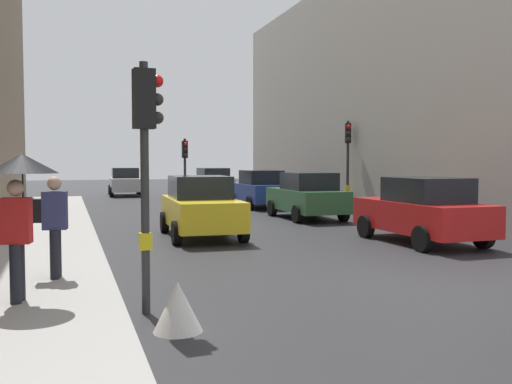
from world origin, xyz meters
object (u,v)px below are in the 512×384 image
at_px(car_red_sedan, 422,210).
at_px(car_white_compact, 212,182).
at_px(traffic_light_near_left, 146,141).
at_px(car_blue_van, 260,189).
at_px(traffic_light_mid_street, 348,149).
at_px(warning_sign_triangle, 178,307).
at_px(car_yellow_taxi, 201,207).
at_px(car_green_estate, 307,196).
at_px(car_silver_hatchback, 125,182).
at_px(traffic_light_far_median, 185,160).
at_px(pedestrian_with_grey_backpack, 52,221).
at_px(pedestrian_with_umbrella, 21,186).

bearing_deg(car_red_sedan, car_white_compact, 91.13).
relative_size(traffic_light_near_left, car_blue_van, 0.85).
distance_m(traffic_light_mid_street, warning_sign_triangle, 17.78).
relative_size(car_red_sedan, car_yellow_taxi, 0.98).
height_order(car_green_estate, car_yellow_taxi, same).
xyz_separation_m(traffic_light_near_left, warning_sign_triangle, (0.25, -1.01, -2.15)).
relative_size(car_silver_hatchback, car_white_compact, 1.00).
xyz_separation_m(traffic_light_mid_street, car_green_estate, (-2.71, -1.89, -1.80)).
bearing_deg(car_red_sedan, traffic_light_far_median, 103.99).
xyz_separation_m(car_white_compact, car_green_estate, (0.04, -14.64, 0.00)).
xyz_separation_m(car_green_estate, pedestrian_with_grey_backpack, (-8.86, -9.37, 0.29)).
bearing_deg(car_green_estate, car_yellow_taxi, -142.81).
height_order(pedestrian_with_umbrella, warning_sign_triangle, pedestrian_with_umbrella).
height_order(traffic_light_mid_street, car_yellow_taxi, traffic_light_mid_street).
bearing_deg(warning_sign_triangle, traffic_light_mid_street, 55.47).
relative_size(car_yellow_taxi, pedestrian_with_grey_backpack, 2.42).
distance_m(car_green_estate, pedestrian_with_umbrella, 14.40).
relative_size(traffic_light_near_left, car_red_sedan, 0.85).
xyz_separation_m(car_yellow_taxi, pedestrian_with_umbrella, (-4.29, -7.24, 0.96)).
bearing_deg(car_green_estate, car_white_compact, 90.17).
relative_size(car_blue_van, pedestrian_with_umbrella, 1.96).
distance_m(car_blue_van, car_yellow_taxi, 10.54).
bearing_deg(car_silver_hatchback, car_white_compact, -24.46).
bearing_deg(traffic_light_far_median, car_white_compact, 66.45).
xyz_separation_m(car_yellow_taxi, pedestrian_with_grey_backpack, (-3.91, -5.61, 0.29)).
xyz_separation_m(car_white_compact, car_red_sedan, (0.42, -21.49, 0.00)).
height_order(car_blue_van, pedestrian_with_grey_backpack, pedestrian_with_grey_backpack).
bearing_deg(car_yellow_taxi, car_green_estate, 37.19).
bearing_deg(traffic_light_mid_street, car_green_estate, -145.04).
bearing_deg(pedestrian_with_umbrella, traffic_light_mid_street, 47.19).
relative_size(traffic_light_mid_street, car_red_sedan, 0.92).
distance_m(traffic_light_far_median, traffic_light_near_left, 19.55).
relative_size(car_silver_hatchback, car_blue_van, 1.01).
bearing_deg(car_green_estate, car_silver_hatchback, 106.82).
distance_m(pedestrian_with_grey_backpack, warning_sign_triangle, 3.71).
relative_size(car_green_estate, car_yellow_taxi, 0.99).
height_order(car_yellow_taxi, pedestrian_with_grey_backpack, pedestrian_with_grey_backpack).
bearing_deg(pedestrian_with_umbrella, car_silver_hatchback, 81.63).
xyz_separation_m(traffic_light_far_median, warning_sign_triangle, (-4.10, -20.06, -1.94)).
relative_size(traffic_light_far_median, pedestrian_with_grey_backpack, 1.85).
bearing_deg(car_white_compact, car_yellow_taxi, -104.95).
relative_size(traffic_light_near_left, pedestrian_with_umbrella, 1.68).
distance_m(traffic_light_near_left, car_silver_hatchback, 28.71).
distance_m(pedestrian_with_umbrella, pedestrian_with_grey_backpack, 1.81).
relative_size(car_white_compact, car_green_estate, 1.01).
distance_m(car_silver_hatchback, pedestrian_with_umbrella, 28.27).
height_order(traffic_light_near_left, car_green_estate, traffic_light_near_left).
relative_size(traffic_light_far_median, pedestrian_with_umbrella, 1.53).
xyz_separation_m(car_silver_hatchback, car_white_compact, (5.08, -2.31, 0.00)).
bearing_deg(car_blue_van, car_yellow_taxi, -118.07).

